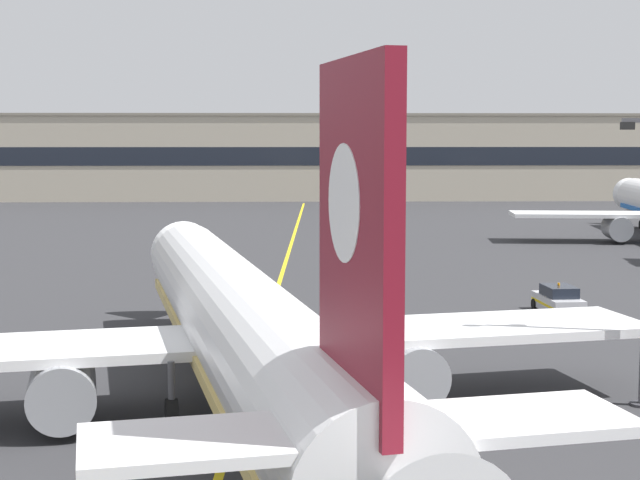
# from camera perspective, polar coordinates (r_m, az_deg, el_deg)

# --- Properties ---
(taxiway_centreline) EXTENTS (6.77, 179.89, 0.01)m
(taxiway_centreline) POSITION_cam_1_polar(r_m,az_deg,el_deg) (55.88, -2.96, -4.30)
(taxiway_centreline) COLOR yellow
(taxiway_centreline) RESTS_ON ground
(airliner_foreground) EXTENTS (32.31, 41.20, 11.65)m
(airliner_foreground) POSITION_cam_1_polar(r_m,az_deg,el_deg) (35.21, -4.74, -4.93)
(airliner_foreground) COLOR white
(airliner_foreground) RESTS_ON ground
(service_car_third) EXTENTS (2.24, 4.32, 1.79)m
(service_car_third) POSITION_cam_1_polar(r_m,az_deg,el_deg) (57.07, 13.76, -3.47)
(service_car_third) COLOR #B7B7BC
(service_car_third) RESTS_ON ground
(safety_cone_by_nose_gear) EXTENTS (0.44, 0.44, 0.55)m
(safety_cone_by_nose_gear) POSITION_cam_1_polar(r_m,az_deg,el_deg) (52.13, -2.71, -4.77)
(safety_cone_by_nose_gear) COLOR orange
(safety_cone_by_nose_gear) RESTS_ON ground
(terminal_building) EXTENTS (167.31, 12.40, 13.45)m
(terminal_building) POSITION_cam_1_polar(r_m,az_deg,el_deg) (155.01, 1.59, 4.89)
(terminal_building) COLOR #B2A893
(terminal_building) RESTS_ON ground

